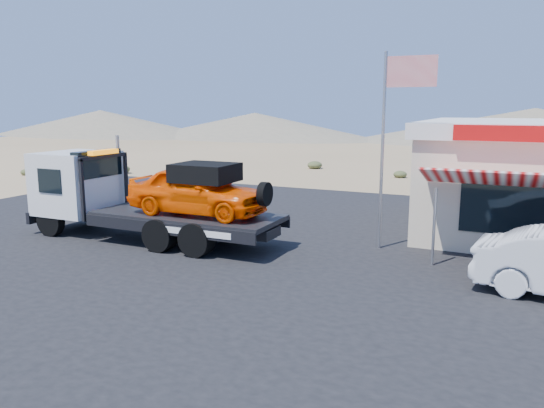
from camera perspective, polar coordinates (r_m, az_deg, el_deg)
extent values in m
plane|color=#8B724F|center=(15.01, -10.78, -6.85)|extent=(120.00, 120.00, 0.00)
cube|color=black|center=(16.55, 1.01, -4.98)|extent=(32.00, 24.00, 0.02)
cylinder|color=black|center=(19.72, -22.71, -1.72)|extent=(1.02, 0.31, 1.02)
cylinder|color=black|center=(21.12, -18.64, -0.68)|extent=(1.02, 0.31, 1.02)
cylinder|color=black|center=(16.67, -11.91, -3.25)|extent=(1.02, 0.56, 1.02)
cylinder|color=black|center=(18.30, -8.09, -1.90)|extent=(1.02, 0.56, 1.02)
cylinder|color=black|center=(15.93, -8.06, -3.77)|extent=(1.02, 0.56, 1.02)
cylinder|color=black|center=(17.63, -4.45, -2.30)|extent=(1.02, 0.56, 1.02)
cube|color=black|center=(17.91, -12.08, -1.79)|extent=(8.39, 1.02, 0.31)
cube|color=white|center=(19.99, -20.21, 2.18)|extent=(2.25, 2.40, 2.15)
cube|color=black|center=(19.24, -18.29, 4.15)|extent=(0.36, 2.05, 0.92)
cube|color=black|center=(19.12, -17.48, 1.84)|extent=(0.10, 2.25, 2.05)
cube|color=orange|center=(18.99, -17.68, 5.35)|extent=(0.26, 1.23, 0.15)
cube|color=black|center=(17.21, -9.11, -1.23)|extent=(6.14, 2.35, 0.15)
imported|color=#FF4E00|center=(16.84, -8.04, 1.46)|extent=(4.50, 1.81, 1.53)
cube|color=black|center=(16.59, -7.20, 3.38)|extent=(1.84, 1.53, 0.56)
cube|color=red|center=(16.36, 23.47, 6.99)|extent=(2.60, 0.12, 0.45)
cylinder|color=#99999E|center=(15.38, 17.02, -2.39)|extent=(0.08, 0.08, 2.20)
cylinder|color=#99999E|center=(16.58, 11.78, 5.41)|extent=(0.10, 0.10, 6.00)
cube|color=#B20C14|center=(16.40, 14.72, 13.64)|extent=(1.50, 0.02, 0.90)
ellipsoid|color=#414826|center=(38.03, -24.87, 3.17)|extent=(0.79, 0.79, 0.43)
ellipsoid|color=#414826|center=(36.67, -15.94, 3.66)|extent=(1.17, 1.17, 0.63)
ellipsoid|color=#414826|center=(38.24, 4.63, 4.25)|extent=(1.06, 1.06, 0.57)
ellipsoid|color=#414826|center=(34.26, 13.62, 3.16)|extent=(0.84, 0.84, 0.45)
cone|color=#726B59|center=(74.57, -1.83, 8.44)|extent=(36.00, 36.00, 3.50)
cone|color=#726B59|center=(69.65, 26.37, 7.51)|extent=(44.00, 44.00, 4.20)
cone|color=#726B59|center=(86.41, -17.91, 8.33)|extent=(40.00, 40.00, 3.80)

